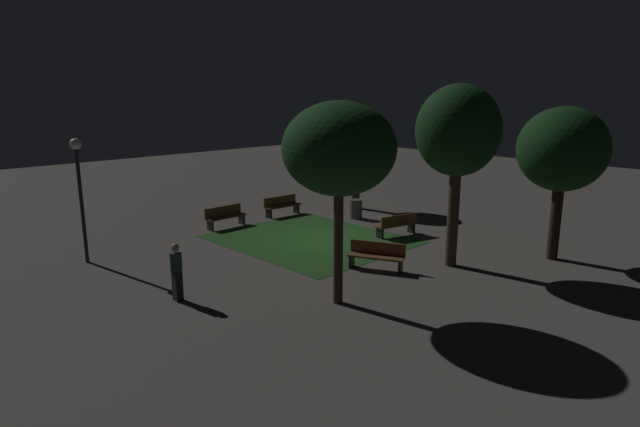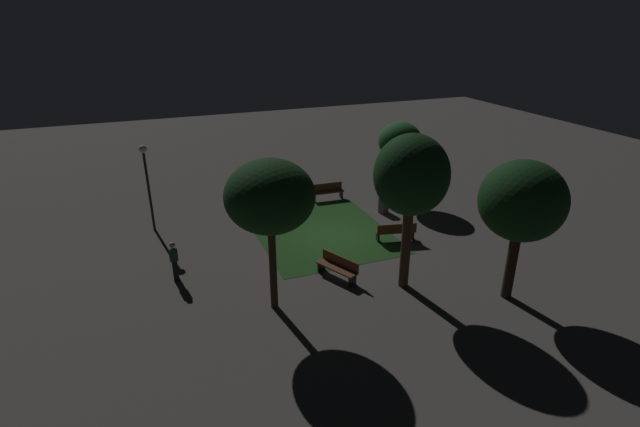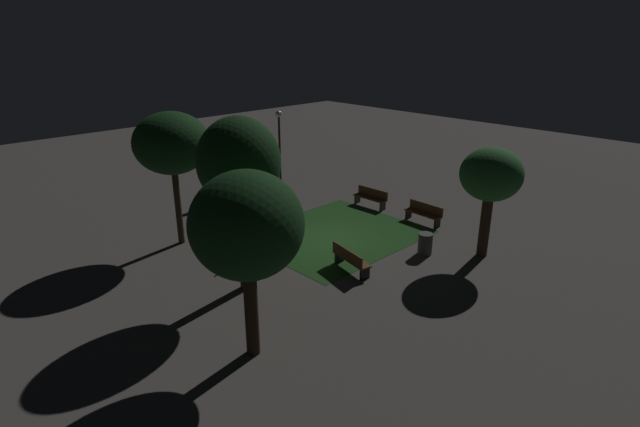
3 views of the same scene
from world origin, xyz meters
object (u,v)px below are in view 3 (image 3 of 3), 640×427
at_px(bench_corner, 424,212).
at_px(tree_lawn_side, 172,144).
at_px(bench_path_side, 350,259).
at_px(tree_tall_center, 491,176).
at_px(bench_front_left, 371,197).
at_px(tree_back_right, 247,226).
at_px(pedestrian, 207,190).
at_px(lamp_post_path_center, 279,134).
at_px(bench_near_trees, 243,245).
at_px(tree_back_left, 239,164).
at_px(trash_bin, 425,244).

height_order(bench_corner, tree_lawn_side, tree_lawn_side).
height_order(bench_path_side, tree_tall_center, tree_tall_center).
height_order(bench_front_left, tree_tall_center, tree_tall_center).
xyz_separation_m(bench_path_side, tree_tall_center, (-2.69, -4.62, 2.70)).
distance_m(bench_path_side, tree_tall_center, 6.00).
xyz_separation_m(tree_back_right, pedestrian, (11.01, -5.57, -2.84)).
xyz_separation_m(lamp_post_path_center, pedestrian, (-0.48, 5.10, -1.99)).
distance_m(bench_near_trees, pedestrian, 6.24).
relative_size(tree_tall_center, tree_lawn_side, 0.79).
bearing_deg(pedestrian, tree_back_left, 155.89).
xyz_separation_m(tree_back_right, trash_bin, (0.38, -8.62, -3.26)).
bearing_deg(lamp_post_path_center, bench_corner, -175.34).
distance_m(bench_corner, tree_lawn_side, 11.23).
distance_m(bench_path_side, tree_lawn_side, 8.10).
distance_m(tree_back_left, tree_lawn_side, 4.94).
bearing_deg(trash_bin, bench_front_left, -28.75).
xyz_separation_m(tree_back_left, tree_back_right, (-3.09, 2.03, -0.63)).
bearing_deg(tree_tall_center, lamp_post_path_center, -2.58).
bearing_deg(bench_near_trees, bench_front_left, -87.73).
height_order(tree_tall_center, tree_back_right, tree_back_right).
xyz_separation_m(trash_bin, pedestrian, (10.63, 3.05, 0.42)).
bearing_deg(tree_tall_center, trash_bin, 42.43).
bearing_deg(bench_corner, tree_tall_center, 159.89).
bearing_deg(tree_back_right, tree_tall_center, -96.99).
bearing_deg(trash_bin, tree_back_left, 67.66).
bearing_deg(tree_lawn_side, trash_bin, -140.91).
bearing_deg(tree_tall_center, bench_corner, -20.11).
distance_m(tree_tall_center, trash_bin, 3.52).
xyz_separation_m(bench_corner, pedestrian, (8.65, 5.84, 0.37)).
distance_m(tree_back_left, trash_bin, 8.12).
relative_size(bench_corner, lamp_post_path_center, 0.44).
xyz_separation_m(bench_path_side, pedestrian, (9.55, -0.10, 0.37)).
bearing_deg(tree_lawn_side, tree_tall_center, -140.30).
bearing_deg(bench_path_side, pedestrian, -0.60).
xyz_separation_m(bench_front_left, bench_near_trees, (-0.32, 7.96, 0.00)).
bearing_deg(bench_near_trees, tree_back_left, 145.43).
height_order(bench_path_side, trash_bin, bench_path_side).
bearing_deg(lamp_post_path_center, tree_back_right, 137.11).
relative_size(bench_path_side, tree_back_left, 0.32).
bearing_deg(pedestrian, trash_bin, -164.01).
bearing_deg(trash_bin, tree_back_right, 92.51).
height_order(tree_tall_center, pedestrian, tree_tall_center).
height_order(bench_corner, lamp_post_path_center, lamp_post_path_center).
bearing_deg(tree_tall_center, tree_lawn_side, 39.70).
height_order(bench_near_trees, lamp_post_path_center, lamp_post_path_center).
relative_size(tree_back_left, lamp_post_path_center, 1.41).
height_order(tree_lawn_side, pedestrian, tree_lawn_side).
xyz_separation_m(bench_near_trees, lamp_post_path_center, (6.33, -7.22, 2.35)).
relative_size(bench_near_trees, lamp_post_path_center, 0.45).
bearing_deg(bench_front_left, bench_corner, 180.00).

